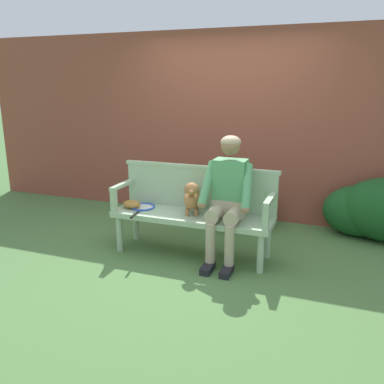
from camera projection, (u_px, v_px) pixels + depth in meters
The scene contains 12 objects.
ground_plane at pixel (192, 254), 4.54m from camera, with size 40.00×40.00×0.00m, color #4C753D.
brick_garden_fence at pixel (232, 126), 5.67m from camera, with size 8.00×0.30×2.55m, color brown.
hedge_bush_mid_left at pixel (232, 201), 5.51m from camera, with size 1.11×0.92×0.60m, color #337538.
hedge_bush_far_left at pixel (358, 211), 5.02m from camera, with size 0.85×0.57×0.64m, color #194C1E.
garden_bench at pixel (192, 219), 4.44m from camera, with size 1.77×0.51×0.47m.
bench_backrest at pixel (199, 187), 4.56m from camera, with size 1.81×0.06×0.50m.
bench_armrest_left_end at pixel (119, 191), 4.57m from camera, with size 0.06×0.51×0.28m.
bench_armrest_right_end at pixel (269, 207), 4.00m from camera, with size 0.06×0.51×0.28m.
person_seated at pixel (228, 194), 4.20m from camera, with size 0.56×0.66×1.34m.
dog_on_bench at pixel (192, 198), 4.36m from camera, with size 0.26×0.38×0.38m.
tennis_racket at pixel (142, 207), 4.62m from camera, with size 0.34×0.58×0.03m.
baseball_glove at pixel (132, 204), 4.62m from camera, with size 0.22×0.17×0.09m, color #9E6B2D.
Camera 1 is at (1.46, -3.94, 1.85)m, focal length 37.86 mm.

